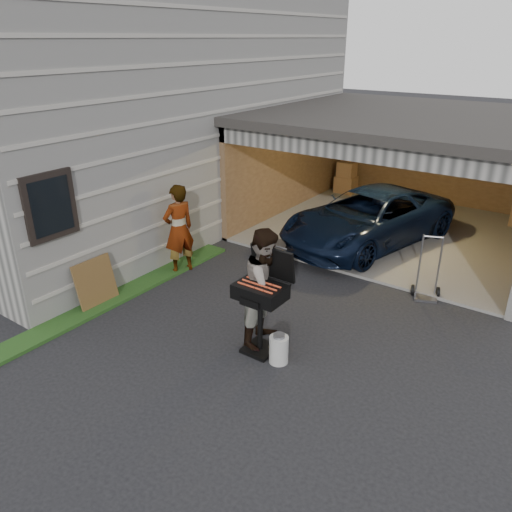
# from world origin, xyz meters

# --- Properties ---
(ground) EXTENTS (80.00, 80.00, 0.00)m
(ground) POSITION_xyz_m (0.00, 0.00, 0.00)
(ground) COLOR black
(ground) RESTS_ON ground
(house) EXTENTS (7.00, 11.00, 5.50)m
(house) POSITION_xyz_m (-6.00, 4.00, 2.75)
(house) COLOR #474744
(house) RESTS_ON ground
(groundcover_strip) EXTENTS (0.50, 8.00, 0.06)m
(groundcover_strip) POSITION_xyz_m (-2.25, -1.00, 0.03)
(groundcover_strip) COLOR #193814
(groundcover_strip) RESTS_ON ground
(garage) EXTENTS (6.80, 6.30, 2.90)m
(garage) POSITION_xyz_m (0.76, 6.79, 1.87)
(garage) COLOR #605E59
(garage) RESTS_ON ground
(minivan) EXTENTS (3.10, 4.83, 1.24)m
(minivan) POSITION_xyz_m (0.45, 5.20, 0.62)
(minivan) COLOR black
(minivan) RESTS_ON ground
(woman) EXTENTS (0.60, 0.77, 1.86)m
(woman) POSITION_xyz_m (-2.10, 1.66, 0.93)
(woman) COLOR #C7DDFA
(woman) RESTS_ON ground
(man) EXTENTS (0.83, 1.01, 1.90)m
(man) POSITION_xyz_m (0.80, 0.57, 0.95)
(man) COLOR #4B291D
(man) RESTS_ON ground
(bbq_grill) EXTENTS (0.74, 0.65, 1.64)m
(bbq_grill) POSITION_xyz_m (0.90, 0.30, 0.98)
(bbq_grill) COLOR black
(bbq_grill) RESTS_ON ground
(propane_tank) EXTENTS (0.31, 0.31, 0.43)m
(propane_tank) POSITION_xyz_m (1.29, 0.18, 0.22)
(propane_tank) COLOR silver
(propane_tank) RESTS_ON ground
(plywood_panel) EXTENTS (0.22, 0.79, 0.87)m
(plywood_panel) POSITION_xyz_m (-2.34, -0.26, 0.44)
(plywood_panel) COLOR brown
(plywood_panel) RESTS_ON ground
(hand_truck) EXTENTS (0.56, 0.51, 1.23)m
(hand_truck) POSITION_xyz_m (2.42, 3.48, 0.24)
(hand_truck) COLOR slate
(hand_truck) RESTS_ON ground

